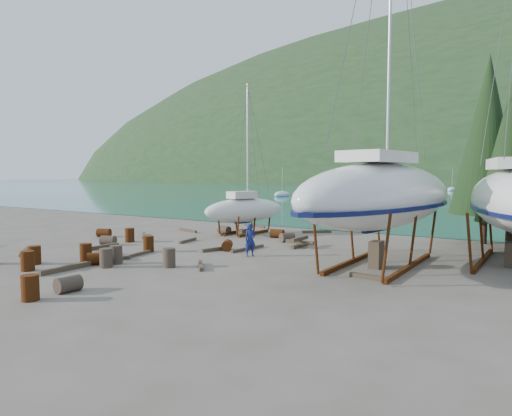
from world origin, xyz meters
The scene contains 43 objects.
ground centered at (0.00, 0.00, 0.00)m, with size 600.00×600.00×0.00m, color #595246.
far_house_left centered at (-60.00, 190.00, 2.92)m, with size 6.60×5.60×5.60m.
far_house_center centered at (-20.00, 190.00, 2.92)m, with size 6.60×5.60×5.60m.
cypress_near_right centered at (12.50, 12.00, 5.79)m, with size 3.60×3.60×10.00m.
cypress_back_left centered at (11.00, 14.00, 6.66)m, with size 4.14×4.14×11.50m.
moored_boat_left centered at (-30.00, 60.00, 0.39)m, with size 2.00×5.00×6.05m.
moored_boat_far centered at (-8.00, 110.00, 0.39)m, with size 2.00×5.00×6.05m.
large_sailboat_near centered at (7.88, 3.80, 3.31)m, with size 5.65×13.47×20.56m.
small_sailboat_shore centered at (-3.94, 9.70, 1.77)m, with size 4.21×6.99×10.69m.
worker centered at (1.42, 2.47, 0.86)m, with size 0.63×0.41×1.72m, color navy.
drum_1 centered at (-0.05, -7.15, 0.29)m, with size 0.58×0.58×0.88m, color #2D2823.
drum_2 centered at (-11.10, 3.11, 0.29)m, with size 0.58×0.58×0.88m, color #5E3310.
drum_3 centered at (-4.82, -5.91, 0.44)m, with size 0.58×0.58×0.88m, color #5E3310.
drum_4 centered at (-0.97, 9.24, 0.29)m, with size 0.58×0.58×0.88m, color #5E3310.
drum_5 centered at (-2.52, -3.52, 0.44)m, with size 0.58×0.58×0.88m, color #2D2823.
drum_6 centered at (-0.71, 3.30, 0.29)m, with size 0.58×0.58×0.88m, color #5E3310.
drum_7 centered at (-0.11, -8.55, 0.44)m, with size 0.58×0.58×0.88m, color #5E3310.
drum_8 centered at (-7.80, 2.48, 0.44)m, with size 0.58×0.58×0.88m, color #5E3310.
drum_9 centered at (-5.16, 8.88, 0.29)m, with size 0.58×0.58×0.88m, color #2D2823.
drum_10 centered at (-4.60, -3.08, 0.44)m, with size 0.58×0.58×0.88m, color #5E3310.
drum_11 centered at (0.50, 7.98, 0.29)m, with size 0.58×0.58×0.88m, color #2D2823.
drum_12 centered at (-3.42, -3.34, 0.29)m, with size 0.58×0.58×0.88m, color #5E3310.
drum_13 centered at (-5.97, -4.91, 0.44)m, with size 0.58×0.58×0.88m, color #5E3310.
drum_14 centered at (-4.04, 0.52, 0.44)m, with size 0.58×0.58×0.88m, color #5E3310.
drum_15 centered at (-7.86, 0.87, 0.29)m, with size 0.58×0.58×0.88m, color #2D2823.
drum_16 centered at (-2.83, -2.69, 0.44)m, with size 0.58×0.58×0.88m, color #2D2823.
drum_17 centered at (-0.13, -1.90, 0.44)m, with size 0.58×0.58×0.88m, color #2D2823.
timber_1 centered at (8.39, 0.80, 0.10)m, with size 0.19×1.67×0.19m, color brown.
timber_2 centered at (-8.20, 8.40, 0.09)m, with size 0.19×2.10×0.19m, color brown.
timber_4 centered at (-4.74, 4.52, 0.09)m, with size 0.17×1.91×0.17m, color brown.
timber_5 centered at (-3.56, -1.00, 0.08)m, with size 0.16×2.85×0.16m, color brown.
timber_6 centered at (0.15, 13.03, 0.10)m, with size 0.19×2.15×0.19m, color brown.
timber_7 centered at (1.11, -1.13, 0.09)m, with size 0.17×1.88×0.17m, color brown.
timber_8 centered at (-1.16, 2.87, 0.09)m, with size 0.19×1.93×0.19m, color brown.
timber_9 centered at (-5.74, 13.65, 0.08)m, with size 0.15×2.29×0.15m, color brown.
timber_10 centered at (0.19, 4.03, 0.08)m, with size 0.16×2.75×0.16m, color brown.
timber_12 centered at (-4.17, -1.89, 0.08)m, with size 0.17×2.11×0.17m, color brown.
timber_14 centered at (-9.24, -3.55, 0.09)m, with size 0.18×2.37×0.18m, color brown.
timber_15 centered at (-5.49, 8.88, 0.07)m, with size 0.15×3.10×0.15m, color brown.
timber_16 centered at (-3.41, -4.99, 0.11)m, with size 0.23×2.58×0.23m, color brown.
timber_17 centered at (-8.94, 4.71, 0.08)m, with size 0.16×2.67×0.16m, color brown.
timber_pile_fore centered at (-4.99, -1.71, 0.30)m, with size 1.80×1.80×0.60m.
timber_pile_aft centered at (2.18, 6.51, 0.30)m, with size 1.80×1.80×0.60m.
Camera 1 is at (14.60, -17.00, 4.26)m, focal length 32.00 mm.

